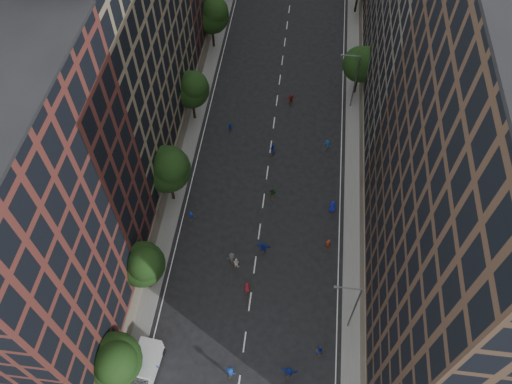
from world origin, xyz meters
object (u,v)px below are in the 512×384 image
Objects in this scene: skater_2 at (319,350)px; cargo_van at (145,366)px; streetlamp_near at (353,306)px; streetlamp_far at (354,79)px.

cargo_van is at bearing -11.57° from skater_2.
streetlamp_near is 1.76× the size of cargo_van.
skater_2 is (-2.71, -3.23, -4.41)m from streetlamp_near.
streetlamp_far is at bearing 69.44° from cargo_van.
cargo_van is (-19.66, -6.97, -3.78)m from streetlamp_near.
cargo_van is (-19.66, -39.97, -3.78)m from streetlamp_far.
streetlamp_far is at bearing 90.00° from streetlamp_near.
streetlamp_near is at bearing 25.16° from cargo_van.
cargo_van is 3.37× the size of skater_2.
streetlamp_far reaches higher than skater_2.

